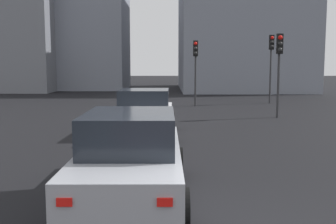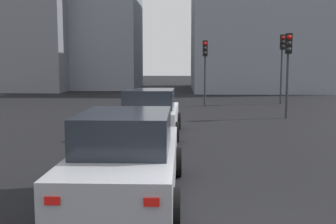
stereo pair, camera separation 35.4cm
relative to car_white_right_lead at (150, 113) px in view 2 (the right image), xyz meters
name	(u,v)px [view 2 (the right image)]	position (x,y,z in m)	size (l,w,h in m)	color
car_white_right_lead	(150,113)	(0.00, 0.00, 0.00)	(4.09, 2.13, 1.60)	silver
car_silver_right_second	(127,157)	(-6.72, -0.12, 0.01)	(4.74, 1.98, 1.62)	#A8AAB2
traffic_light_near_left	(288,57)	(4.52, -5.84, 1.98)	(0.32, 0.30, 3.81)	#2D2D30
traffic_light_near_right	(205,59)	(9.69, -2.42, 1.97)	(0.32, 0.30, 3.80)	#2D2D30
traffic_light_far_left	(282,54)	(11.37, -7.22, 2.28)	(0.32, 0.28, 4.24)	#2D2D30
building_facade_left	(252,21)	(26.32, -7.78, 5.84)	(14.79, 11.34, 13.22)	gray
building_facade_center	(89,20)	(27.18, 8.22, 6.10)	(8.61, 9.88, 13.72)	gray
building_facade_right	(29,9)	(26.98, 14.22, 7.14)	(14.27, 10.05, 15.81)	slate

